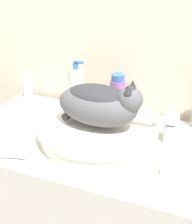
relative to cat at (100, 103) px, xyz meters
name	(u,v)px	position (x,y,z in m)	size (l,w,h in m)	color
wall_back	(117,13)	(-0.05, 0.30, 0.25)	(8.00, 0.05, 2.40)	beige
vanity_counter	(87,220)	(-0.05, -0.02, -0.54)	(0.90, 0.52, 0.81)	beige
sink_basin	(97,130)	(-0.01, 0.00, -0.11)	(0.43, 0.43, 0.06)	white
cat	(100,103)	(0.00, 0.00, 0.00)	(0.30, 0.27, 0.17)	#56565B
faucet	(168,123)	(0.23, 0.06, -0.06)	(0.15, 0.07, 0.15)	silver
mouthwash_bottle	(117,96)	(0.00, 0.20, -0.05)	(0.06, 0.06, 0.18)	#93569E
soap_pump_bottle	(76,88)	(-0.18, 0.20, -0.05)	(0.07, 0.07, 0.21)	silver
deodorant_stick	(28,85)	(-0.43, 0.20, -0.07)	(0.04, 0.04, 0.13)	silver
cream_tube	(6,153)	(-0.24, -0.23, -0.12)	(0.14, 0.07, 0.03)	silver
soap_bar	(173,170)	(0.28, -0.11, -0.13)	(0.07, 0.04, 0.02)	beige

